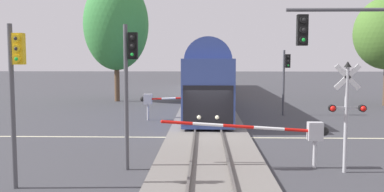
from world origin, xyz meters
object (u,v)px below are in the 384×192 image
object	(u,v)px
traffic_signal_median	(129,73)
crossing_signal_mast	(347,105)
commuter_train	(207,72)
crossing_gate_near	(294,131)
traffic_signal_near_right	(366,49)
traffic_signal_near_left	(15,79)
oak_behind_train	(116,24)
crossing_gate_far	(156,100)
traffic_signal_far_side	(286,72)

from	to	relation	value
traffic_signal_median	crossing_signal_mast	bearing A→B (deg)	-1.17
commuter_train	crossing_gate_near	size ratio (longest dim) A/B	6.59
traffic_signal_near_right	traffic_signal_near_left	bearing A→B (deg)	-177.17
oak_behind_train	crossing_signal_mast	bearing A→B (deg)	-61.93
commuter_train	traffic_signal_near_left	distance (m)	30.31
crossing_gate_near	crossing_gate_far	world-z (taller)	crossing_gate_near
traffic_signal_near_left	oak_behind_train	xyz separation A→B (m)	(-2.50, 28.14, 3.88)
oak_behind_train	commuter_train	bearing A→B (deg)	9.70
traffic_signal_far_side	traffic_signal_median	bearing A→B (deg)	-119.07
crossing_signal_mast	traffic_signal_near_left	bearing A→B (deg)	-168.68
traffic_signal_near_right	traffic_signal_near_left	distance (m)	11.35
crossing_signal_mast	oak_behind_train	bearing A→B (deg)	118.07
traffic_signal_median	crossing_gate_far	bearing A→B (deg)	92.24
traffic_signal_near_left	crossing_signal_mast	bearing A→B (deg)	11.32
traffic_signal_median	traffic_signal_far_side	bearing A→B (deg)	60.93
commuter_train	crossing_signal_mast	world-z (taller)	commuter_train
traffic_signal_near_right	traffic_signal_far_side	world-z (taller)	traffic_signal_near_right
crossing_gate_near	traffic_signal_near_right	xyz separation A→B (m)	(1.77, -2.33, 3.11)
crossing_signal_mast	crossing_gate_far	bearing A→B (deg)	123.01
crossing_gate_near	traffic_signal_far_side	bearing A→B (deg)	80.64
commuter_train	crossing_gate_far	distance (m)	14.70
traffic_signal_median	oak_behind_train	distance (m)	26.62
crossing_gate_far	traffic_signal_near_left	bearing A→B (deg)	-100.06
crossing_gate_near	traffic_signal_median	world-z (taller)	traffic_signal_median
crossing_signal_mast	traffic_signal_near_right	size ratio (longest dim) A/B	0.68
traffic_signal_near_right	traffic_signal_near_left	world-z (taller)	traffic_signal_near_right
crossing_gate_far	oak_behind_train	bearing A→B (deg)	112.42
crossing_gate_far	traffic_signal_median	size ratio (longest dim) A/B	0.97
traffic_signal_near_right	oak_behind_train	xyz separation A→B (m)	(-13.80, 27.58, 2.91)
commuter_train	traffic_signal_near_left	size ratio (longest dim) A/B	8.00
crossing_gate_near	oak_behind_train	xyz separation A→B (m)	(-12.03, 25.25, 6.03)
commuter_train	traffic_signal_near_right	world-z (taller)	traffic_signal_near_right
commuter_train	traffic_signal_far_side	xyz separation A→B (m)	(5.80, -11.35, 0.45)
crossing_gate_near	crossing_gate_far	size ratio (longest dim) A/B	1.22
oak_behind_train	traffic_signal_near_right	bearing A→B (deg)	-63.42
traffic_signal_far_side	traffic_signal_median	xyz separation A→B (m)	(-8.82, -15.86, 0.45)
commuter_train	crossing_gate_far	size ratio (longest dim) A/B	8.02
commuter_train	crossing_signal_mast	size ratio (longest dim) A/B	10.34
traffic_signal_median	oak_behind_train	size ratio (longest dim) A/B	0.46
oak_behind_train	traffic_signal_far_side	bearing A→B (deg)	-34.08
traffic_signal_far_side	crossing_signal_mast	bearing A→B (deg)	-92.74
commuter_train	crossing_signal_mast	bearing A→B (deg)	-79.59
crossing_gate_far	oak_behind_train	distance (m)	15.02
crossing_gate_near	traffic_signal_far_side	size ratio (longest dim) A/B	1.35
crossing_gate_far	traffic_signal_far_side	size ratio (longest dim) A/B	1.11
crossing_gate_near	crossing_signal_mast	distance (m)	2.17
crossing_signal_mast	traffic_signal_near_right	distance (m)	2.65
crossing_signal_mast	oak_behind_train	xyz separation A→B (m)	(-13.80, 25.88, 4.94)
traffic_signal_near_left	commuter_train	bearing A→B (deg)	78.06
crossing_signal_mast	commuter_train	bearing A→B (deg)	100.41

